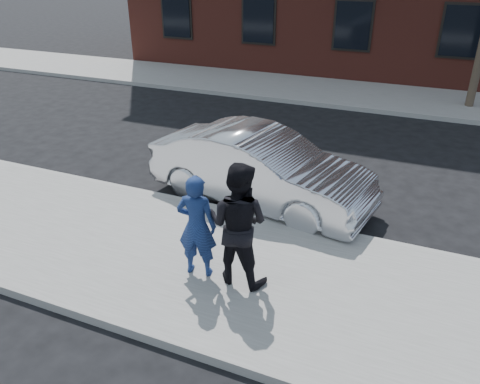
% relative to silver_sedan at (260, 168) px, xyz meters
% --- Properties ---
extents(ground, '(100.00, 100.00, 0.00)m').
position_rel_silver_sedan_xyz_m(ground, '(-0.44, -2.30, -0.76)').
color(ground, black).
rests_on(ground, ground).
extents(near_sidewalk, '(50.00, 3.50, 0.15)m').
position_rel_silver_sedan_xyz_m(near_sidewalk, '(-0.44, -2.55, -0.68)').
color(near_sidewalk, gray).
rests_on(near_sidewalk, ground).
extents(near_curb, '(50.00, 0.10, 0.15)m').
position_rel_silver_sedan_xyz_m(near_curb, '(-0.44, -0.75, -0.68)').
color(near_curb, '#999691').
rests_on(near_curb, ground).
extents(far_sidewalk, '(50.00, 3.50, 0.15)m').
position_rel_silver_sedan_xyz_m(far_sidewalk, '(-0.44, 8.95, -0.68)').
color(far_sidewalk, gray).
rests_on(far_sidewalk, ground).
extents(far_curb, '(50.00, 0.10, 0.15)m').
position_rel_silver_sedan_xyz_m(far_curb, '(-0.44, 7.15, -0.68)').
color(far_curb, '#999691').
rests_on(far_curb, ground).
extents(silver_sedan, '(4.79, 2.36, 1.51)m').
position_rel_silver_sedan_xyz_m(silver_sedan, '(0.00, 0.00, 0.00)').
color(silver_sedan, silver).
rests_on(silver_sedan, ground).
extents(man_hoodie, '(0.66, 0.52, 1.66)m').
position_rel_silver_sedan_xyz_m(man_hoodie, '(0.05, -2.81, 0.22)').
color(man_hoodie, navy).
rests_on(man_hoodie, near_sidewalk).
extents(man_peacoat, '(0.96, 0.76, 1.92)m').
position_rel_silver_sedan_xyz_m(man_peacoat, '(0.68, -2.71, 0.35)').
color(man_peacoat, black).
rests_on(man_peacoat, near_sidewalk).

